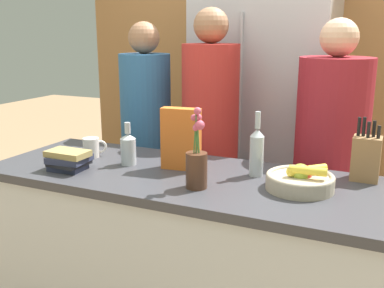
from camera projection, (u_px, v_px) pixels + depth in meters
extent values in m
cube|color=silver|center=(185.00, 272.00, 2.12)|extent=(1.76, 0.65, 0.89)
cube|color=#38383D|center=(184.00, 178.00, 2.01)|extent=(1.84, 0.68, 0.04)
cube|color=#9E6B3D|center=(275.00, 67.00, 3.26)|extent=(3.04, 0.12, 2.60)
cube|color=#B7B7BC|center=(263.00, 115.00, 3.00)|extent=(0.86, 0.60, 2.01)
cylinder|color=#B7B7BC|center=(239.00, 106.00, 2.73)|extent=(0.02, 0.02, 1.11)
cylinder|color=tan|center=(300.00, 183.00, 1.81)|extent=(0.27, 0.27, 0.05)
torus|color=tan|center=(300.00, 176.00, 1.80)|extent=(0.27, 0.27, 0.02)
sphere|color=#99B233|center=(300.00, 173.00, 1.80)|extent=(0.08, 0.08, 0.08)
sphere|color=red|center=(304.00, 173.00, 1.80)|extent=(0.07, 0.07, 0.07)
cylinder|color=yellow|center=(307.00, 170.00, 1.81)|extent=(0.15, 0.15, 0.03)
cylinder|color=yellow|center=(308.00, 171.00, 1.76)|extent=(0.15, 0.05, 0.03)
cube|color=olive|center=(366.00, 159.00, 1.91)|extent=(0.11, 0.10, 0.19)
cylinder|color=black|center=(359.00, 128.00, 1.90)|extent=(0.01, 0.01, 0.09)
cylinder|color=black|center=(364.00, 128.00, 1.89)|extent=(0.01, 0.01, 0.09)
cylinder|color=black|center=(368.00, 131.00, 1.86)|extent=(0.01, 0.01, 0.08)
cylinder|color=black|center=(374.00, 130.00, 1.88)|extent=(0.01, 0.01, 0.08)
cylinder|color=black|center=(379.00, 133.00, 1.85)|extent=(0.01, 0.01, 0.06)
cylinder|color=#4C2D1E|center=(197.00, 170.00, 1.82)|extent=(0.09, 0.09, 0.15)
cylinder|color=#477538|center=(198.00, 139.00, 1.78)|extent=(0.01, 0.02, 0.11)
sphere|color=#C64C66|center=(200.00, 125.00, 1.76)|extent=(0.04, 0.04, 0.04)
cylinder|color=#477538|center=(197.00, 135.00, 1.78)|extent=(0.01, 0.01, 0.14)
sphere|color=#C64C66|center=(198.00, 117.00, 1.77)|extent=(0.03, 0.03, 0.03)
cylinder|color=#477538|center=(196.00, 140.00, 1.79)|extent=(0.01, 0.01, 0.11)
sphere|color=#C64C66|center=(196.00, 127.00, 1.77)|extent=(0.02, 0.02, 0.02)
cylinder|color=#477538|center=(195.00, 135.00, 1.78)|extent=(0.01, 0.02, 0.14)
sphere|color=#C64C66|center=(194.00, 118.00, 1.77)|extent=(0.03, 0.03, 0.03)
cylinder|color=#477538|center=(196.00, 141.00, 1.78)|extent=(0.01, 0.01, 0.10)
sphere|color=#C64C66|center=(196.00, 128.00, 1.77)|extent=(0.02, 0.02, 0.02)
cylinder|color=#477538|center=(197.00, 132.00, 1.77)|extent=(0.01, 0.01, 0.17)
sphere|color=#C64C66|center=(198.00, 111.00, 1.75)|extent=(0.03, 0.03, 0.03)
cube|color=orange|center=(181.00, 139.00, 2.05)|extent=(0.19, 0.08, 0.29)
cylinder|color=silver|center=(91.00, 148.00, 2.27)|extent=(0.08, 0.08, 0.10)
torus|color=silver|center=(100.00, 147.00, 2.28)|extent=(0.06, 0.05, 0.07)
cube|color=#2D334C|center=(68.00, 167.00, 2.07)|extent=(0.16, 0.13, 0.02)
cube|color=#232328|center=(69.00, 163.00, 2.06)|extent=(0.16, 0.15, 0.02)
cube|color=#2D334C|center=(69.00, 159.00, 2.06)|extent=(0.18, 0.16, 0.03)
cube|color=#99844C|center=(68.00, 154.00, 2.04)|extent=(0.19, 0.12, 0.03)
cylinder|color=#B2BCC1|center=(257.00, 156.00, 1.97)|extent=(0.06, 0.06, 0.18)
cone|color=#B2BCC1|center=(257.00, 133.00, 1.94)|extent=(0.06, 0.06, 0.03)
cylinder|color=#B2BCC1|center=(258.00, 120.00, 1.93)|extent=(0.02, 0.02, 0.07)
cylinder|color=#B2BCC1|center=(128.00, 152.00, 2.14)|extent=(0.07, 0.07, 0.13)
cone|color=#B2BCC1|center=(128.00, 136.00, 2.12)|extent=(0.07, 0.07, 0.02)
cylinder|color=#B2BCC1|center=(128.00, 128.00, 2.11)|extent=(0.03, 0.03, 0.05)
cube|color=#383842|center=(148.00, 215.00, 2.92)|extent=(0.28, 0.23, 0.77)
cylinder|color=#2D6093|center=(146.00, 107.00, 2.75)|extent=(0.31, 0.31, 0.65)
sphere|color=#996B4C|center=(144.00, 38.00, 2.65)|extent=(0.19, 0.19, 0.19)
cube|color=#383842|center=(209.00, 224.00, 2.74)|extent=(0.25, 0.17, 0.81)
cylinder|color=red|center=(210.00, 104.00, 2.56)|extent=(0.33, 0.33, 0.67)
sphere|color=#996B4C|center=(211.00, 25.00, 2.45)|extent=(0.20, 0.20, 0.20)
cube|color=#383842|center=(323.00, 250.00, 2.45)|extent=(0.31, 0.22, 0.78)
cylinder|color=maroon|center=(333.00, 122.00, 2.28)|extent=(0.37, 0.37, 0.65)
sphere|color=#DBAD89|center=(339.00, 37.00, 2.18)|extent=(0.19, 0.19, 0.19)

